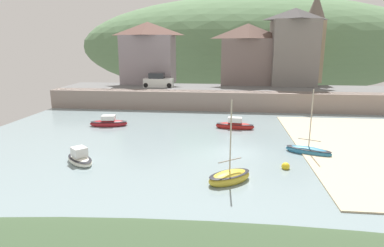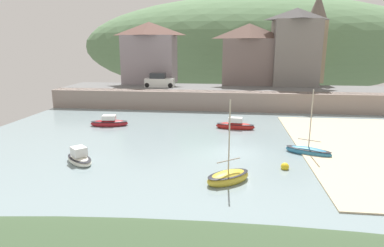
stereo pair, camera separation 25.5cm
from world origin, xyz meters
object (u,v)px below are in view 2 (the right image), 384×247
object	(u,v)px
waterfront_building_left	(150,53)
sailboat_blue_trim	(79,158)
dinghy_open_wooden	(308,151)
mooring_buoy	(285,167)
church_with_spire	(316,37)
parked_car_near_slipway	(159,81)
sailboat_tall_mast	(235,125)
waterfront_building_centre	(248,54)
motorboat_with_cabin	(228,177)
waterfront_building_right	(295,47)
sailboat_far_left	(109,123)

from	to	relation	value
waterfront_building_left	sailboat_blue_trim	bearing A→B (deg)	-86.51
dinghy_open_wooden	mooring_buoy	xyz separation A→B (m)	(-2.28, -3.39, -0.09)
church_with_spire	parked_car_near_slipway	size ratio (longest dim) A/B	3.24
church_with_spire	sailboat_tall_mast	bearing A→B (deg)	-119.46
waterfront_building_centre	mooring_buoy	distance (m)	29.22
church_with_spire	motorboat_with_cabin	world-z (taller)	church_with_spire
church_with_spire	mooring_buoy	bearing A→B (deg)	-105.65
waterfront_building_right	parked_car_near_slipway	size ratio (longest dim) A/B	2.62
waterfront_building_right	church_with_spire	xyz separation A→B (m)	(3.76, 4.00, 1.41)
waterfront_building_left	mooring_buoy	size ratio (longest dim) A/B	16.40
waterfront_building_centre	sailboat_tall_mast	size ratio (longest dim) A/B	2.22
dinghy_open_wooden	church_with_spire	bearing A→B (deg)	102.94
dinghy_open_wooden	waterfront_building_right	bearing A→B (deg)	109.20
sailboat_far_left	parked_car_near_slipway	world-z (taller)	parked_car_near_slipway
sailboat_far_left	sailboat_tall_mast	distance (m)	13.02
sailboat_far_left	dinghy_open_wooden	distance (m)	19.79
waterfront_building_centre	dinghy_open_wooden	distance (m)	26.13
sailboat_tall_mast	sailboat_blue_trim	bearing A→B (deg)	-128.65
motorboat_with_cabin	sailboat_tall_mast	xyz separation A→B (m)	(0.59, 13.24, 0.02)
waterfront_building_right	motorboat_with_cabin	xyz separation A→B (m)	(-9.12, -31.01, -7.60)
motorboat_with_cabin	waterfront_building_left	bearing A→B (deg)	73.62
waterfront_building_right	church_with_spire	bearing A→B (deg)	46.74
sailboat_tall_mast	waterfront_building_left	bearing A→B (deg)	132.75
sailboat_blue_trim	church_with_spire	bearing A→B (deg)	96.85
sailboat_tall_mast	parked_car_near_slipway	distance (m)	17.20
dinghy_open_wooden	sailboat_tall_mast	size ratio (longest dim) A/B	1.30
waterfront_building_centre	sailboat_far_left	xyz separation A→B (m)	(-14.97, -18.01, -6.58)
sailboat_blue_trim	dinghy_open_wooden	bearing A→B (deg)	55.25
dinghy_open_wooden	parked_car_near_slipway	size ratio (longest dim) A/B	1.25
church_with_spire	sailboat_blue_trim	world-z (taller)	church_with_spire
dinghy_open_wooden	mooring_buoy	world-z (taller)	dinghy_open_wooden
waterfront_building_left	mooring_buoy	bearing A→B (deg)	-60.38
church_with_spire	waterfront_building_left	bearing A→B (deg)	-170.99
waterfront_building_left	sailboat_tall_mast	bearing A→B (deg)	-53.94
waterfront_building_right	parked_car_near_slipway	world-z (taller)	waterfront_building_right
waterfront_building_left	dinghy_open_wooden	bearing A→B (deg)	-53.63
waterfront_building_right	parked_car_near_slipway	distance (m)	20.17
waterfront_building_centre	sailboat_tall_mast	xyz separation A→B (m)	(-1.96, -17.77, -6.56)
waterfront_building_left	waterfront_building_right	size ratio (longest dim) A/B	0.84
sailboat_tall_mast	sailboat_far_left	bearing A→B (deg)	-172.26
sailboat_far_left	dinghy_open_wooden	xyz separation A→B (m)	(18.51, -7.01, -0.06)
waterfront_building_right	mooring_buoy	bearing A→B (deg)	-100.60
waterfront_building_centre	mooring_buoy	size ratio (longest dim) A/B	15.80
sailboat_far_left	mooring_buoy	bearing A→B (deg)	-41.35
church_with_spire	mooring_buoy	size ratio (longest dim) A/B	24.10
church_with_spire	sailboat_far_left	size ratio (longest dim) A/B	3.35
sailboat_blue_trim	parked_car_near_slipway	xyz separation A→B (m)	(0.63, 24.32, 2.89)
church_with_spire	waterfront_building_right	bearing A→B (deg)	-133.26
waterfront_building_left	waterfront_building_centre	distance (m)	14.89
waterfront_building_left	dinghy_open_wooden	xyz separation A→B (m)	(18.43, -25.02, -6.78)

